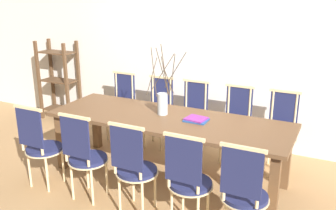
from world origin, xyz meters
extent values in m
plane|color=#A87F51|center=(0.00, 0.00, 0.00)|extent=(16.00, 16.00, 0.00)
cube|color=silver|center=(0.00, 1.31, 1.08)|extent=(12.00, 0.06, 2.15)
cube|color=brown|center=(0.00, 0.00, 0.71)|extent=(2.73, 0.91, 0.04)
cube|color=brown|center=(-1.26, -0.35, 0.35)|extent=(0.09, 0.09, 0.69)
cube|color=brown|center=(1.26, -0.35, 0.35)|extent=(0.09, 0.09, 0.69)
cube|color=brown|center=(-1.26, 0.35, 0.35)|extent=(0.09, 0.09, 0.69)
cube|color=brown|center=(1.26, 0.35, 0.35)|extent=(0.09, 0.09, 0.69)
cylinder|color=#1E234C|center=(-1.15, -0.74, 0.44)|extent=(0.39, 0.39, 0.04)
cylinder|color=beige|center=(-1.15, -0.74, 0.41)|extent=(0.41, 0.41, 0.01)
cylinder|color=beige|center=(-1.27, -0.61, 0.21)|extent=(0.03, 0.03, 0.42)
cylinder|color=beige|center=(-1.02, -0.61, 0.21)|extent=(0.03, 0.03, 0.42)
cylinder|color=beige|center=(-1.27, -0.87, 0.21)|extent=(0.03, 0.03, 0.42)
cylinder|color=beige|center=(-1.02, -0.87, 0.21)|extent=(0.03, 0.03, 0.42)
cylinder|color=beige|center=(-1.28, -0.91, 0.71)|extent=(0.03, 0.03, 0.51)
cylinder|color=beige|center=(-1.01, -0.91, 0.71)|extent=(0.03, 0.03, 0.51)
cube|color=#1E234C|center=(-1.15, -0.91, 0.73)|extent=(0.33, 0.02, 0.41)
cube|color=beige|center=(-1.15, -0.91, 0.95)|extent=(0.37, 0.03, 0.03)
cylinder|color=#1E234C|center=(-0.55, -0.74, 0.44)|extent=(0.39, 0.39, 0.04)
cylinder|color=beige|center=(-0.55, -0.74, 0.41)|extent=(0.41, 0.41, 0.01)
cylinder|color=beige|center=(-0.68, -0.61, 0.21)|extent=(0.03, 0.03, 0.42)
cylinder|color=beige|center=(-0.43, -0.61, 0.21)|extent=(0.03, 0.03, 0.42)
cylinder|color=beige|center=(-0.68, -0.87, 0.21)|extent=(0.03, 0.03, 0.42)
cylinder|color=beige|center=(-0.43, -0.87, 0.21)|extent=(0.03, 0.03, 0.42)
cylinder|color=beige|center=(-0.69, -0.91, 0.71)|extent=(0.03, 0.03, 0.51)
cylinder|color=beige|center=(-0.42, -0.91, 0.71)|extent=(0.03, 0.03, 0.51)
cube|color=#1E234C|center=(-0.55, -0.91, 0.73)|extent=(0.33, 0.02, 0.41)
cube|color=beige|center=(-0.55, -0.91, 0.95)|extent=(0.37, 0.03, 0.03)
cylinder|color=#1E234C|center=(0.03, -0.74, 0.44)|extent=(0.39, 0.39, 0.04)
cylinder|color=beige|center=(0.03, -0.74, 0.41)|extent=(0.41, 0.41, 0.01)
cylinder|color=beige|center=(-0.10, -0.61, 0.21)|extent=(0.03, 0.03, 0.42)
cylinder|color=beige|center=(0.16, -0.61, 0.21)|extent=(0.03, 0.03, 0.42)
cylinder|color=beige|center=(-0.10, -0.87, 0.21)|extent=(0.03, 0.03, 0.42)
cylinder|color=beige|center=(0.16, -0.87, 0.21)|extent=(0.03, 0.03, 0.42)
cylinder|color=beige|center=(-0.11, -0.91, 0.71)|extent=(0.03, 0.03, 0.51)
cylinder|color=beige|center=(0.17, -0.91, 0.71)|extent=(0.03, 0.03, 0.51)
cube|color=#1E234C|center=(0.03, -0.91, 0.73)|extent=(0.33, 0.02, 0.41)
cube|color=beige|center=(0.03, -0.91, 0.95)|extent=(0.37, 0.03, 0.03)
cylinder|color=#1E234C|center=(0.59, -0.74, 0.44)|extent=(0.39, 0.39, 0.04)
cylinder|color=beige|center=(0.59, -0.74, 0.41)|extent=(0.41, 0.41, 0.01)
cylinder|color=beige|center=(0.46, -0.61, 0.21)|extent=(0.03, 0.03, 0.42)
cylinder|color=beige|center=(0.71, -0.61, 0.21)|extent=(0.03, 0.03, 0.42)
cylinder|color=beige|center=(0.46, -0.87, 0.21)|extent=(0.03, 0.03, 0.42)
cylinder|color=beige|center=(0.45, -0.91, 0.71)|extent=(0.03, 0.03, 0.51)
cylinder|color=beige|center=(0.72, -0.91, 0.71)|extent=(0.03, 0.03, 0.51)
cube|color=#1E234C|center=(0.59, -0.91, 0.73)|extent=(0.33, 0.02, 0.41)
cube|color=beige|center=(0.59, -0.91, 0.95)|extent=(0.37, 0.03, 0.03)
cylinder|color=#1E234C|center=(1.09, -0.74, 0.44)|extent=(0.39, 0.39, 0.04)
cylinder|color=beige|center=(1.09, -0.74, 0.41)|extent=(0.41, 0.41, 0.01)
cylinder|color=beige|center=(0.96, -0.61, 0.21)|extent=(0.03, 0.03, 0.42)
cylinder|color=beige|center=(0.95, -0.91, 0.71)|extent=(0.03, 0.03, 0.51)
cylinder|color=beige|center=(1.22, -0.91, 0.71)|extent=(0.03, 0.03, 0.51)
cube|color=#1E234C|center=(1.09, -0.91, 0.73)|extent=(0.33, 0.02, 0.41)
cube|color=beige|center=(1.09, -0.91, 0.95)|extent=(0.37, 0.03, 0.03)
cylinder|color=#1E234C|center=(-1.15, 0.74, 0.44)|extent=(0.39, 0.39, 0.04)
cylinder|color=beige|center=(-1.15, 0.74, 0.41)|extent=(0.41, 0.41, 0.01)
cylinder|color=beige|center=(-1.02, 0.61, 0.21)|extent=(0.03, 0.03, 0.42)
cylinder|color=beige|center=(-1.27, 0.61, 0.21)|extent=(0.03, 0.03, 0.42)
cylinder|color=beige|center=(-1.02, 0.87, 0.21)|extent=(0.03, 0.03, 0.42)
cylinder|color=beige|center=(-1.27, 0.87, 0.21)|extent=(0.03, 0.03, 0.42)
cylinder|color=beige|center=(-1.01, 0.91, 0.71)|extent=(0.03, 0.03, 0.51)
cylinder|color=beige|center=(-1.28, 0.91, 0.71)|extent=(0.03, 0.03, 0.51)
cube|color=#1E234C|center=(-1.15, 0.91, 0.73)|extent=(0.33, 0.02, 0.41)
cube|color=beige|center=(-1.15, 0.91, 0.95)|extent=(0.37, 0.03, 0.03)
cylinder|color=#1E234C|center=(-0.54, 0.74, 0.44)|extent=(0.39, 0.39, 0.04)
cylinder|color=beige|center=(-0.54, 0.74, 0.41)|extent=(0.41, 0.41, 0.01)
cylinder|color=beige|center=(-0.41, 0.61, 0.21)|extent=(0.03, 0.03, 0.42)
cylinder|color=beige|center=(-0.67, 0.61, 0.21)|extent=(0.03, 0.03, 0.42)
cylinder|color=beige|center=(-0.41, 0.87, 0.21)|extent=(0.03, 0.03, 0.42)
cylinder|color=beige|center=(-0.67, 0.87, 0.21)|extent=(0.03, 0.03, 0.42)
cylinder|color=beige|center=(-0.40, 0.91, 0.71)|extent=(0.03, 0.03, 0.51)
cylinder|color=beige|center=(-0.68, 0.91, 0.71)|extent=(0.03, 0.03, 0.51)
cube|color=#1E234C|center=(-0.54, 0.91, 0.73)|extent=(0.33, 0.02, 0.41)
cube|color=beige|center=(-0.54, 0.91, 0.95)|extent=(0.37, 0.03, 0.03)
cylinder|color=#1E234C|center=(-0.03, 0.74, 0.44)|extent=(0.39, 0.39, 0.04)
cylinder|color=beige|center=(-0.03, 0.74, 0.41)|extent=(0.41, 0.41, 0.01)
cylinder|color=beige|center=(0.09, 0.61, 0.21)|extent=(0.03, 0.03, 0.42)
cylinder|color=beige|center=(-0.16, 0.61, 0.21)|extent=(0.03, 0.03, 0.42)
cylinder|color=beige|center=(0.09, 0.87, 0.21)|extent=(0.03, 0.03, 0.42)
cylinder|color=beige|center=(-0.16, 0.87, 0.21)|extent=(0.03, 0.03, 0.42)
cylinder|color=beige|center=(0.10, 0.91, 0.71)|extent=(0.03, 0.03, 0.51)
cylinder|color=beige|center=(-0.17, 0.91, 0.71)|extent=(0.03, 0.03, 0.51)
cube|color=#1E234C|center=(-0.03, 0.91, 0.73)|extent=(0.33, 0.02, 0.41)
cube|color=beige|center=(-0.03, 0.91, 0.95)|extent=(0.37, 0.03, 0.03)
cylinder|color=#1E234C|center=(0.55, 0.74, 0.44)|extent=(0.39, 0.39, 0.04)
cylinder|color=beige|center=(0.55, 0.74, 0.41)|extent=(0.41, 0.41, 0.01)
cylinder|color=beige|center=(0.68, 0.61, 0.21)|extent=(0.03, 0.03, 0.42)
cylinder|color=beige|center=(0.43, 0.61, 0.21)|extent=(0.03, 0.03, 0.42)
cylinder|color=beige|center=(0.68, 0.87, 0.21)|extent=(0.03, 0.03, 0.42)
cylinder|color=beige|center=(0.43, 0.87, 0.21)|extent=(0.03, 0.03, 0.42)
cylinder|color=beige|center=(0.69, 0.91, 0.71)|extent=(0.03, 0.03, 0.51)
cylinder|color=beige|center=(0.42, 0.91, 0.71)|extent=(0.03, 0.03, 0.51)
cube|color=#1E234C|center=(0.55, 0.91, 0.73)|extent=(0.33, 0.02, 0.41)
cube|color=beige|center=(0.55, 0.91, 0.95)|extent=(0.37, 0.03, 0.03)
cylinder|color=#1E234C|center=(1.10, 0.74, 0.44)|extent=(0.39, 0.39, 0.04)
cylinder|color=beige|center=(1.10, 0.74, 0.41)|extent=(0.41, 0.41, 0.01)
cylinder|color=beige|center=(1.23, 0.61, 0.21)|extent=(0.03, 0.03, 0.42)
cylinder|color=beige|center=(0.98, 0.61, 0.21)|extent=(0.03, 0.03, 0.42)
cylinder|color=beige|center=(1.23, 0.87, 0.21)|extent=(0.03, 0.03, 0.42)
cylinder|color=beige|center=(0.98, 0.87, 0.21)|extent=(0.03, 0.03, 0.42)
cylinder|color=beige|center=(1.24, 0.91, 0.71)|extent=(0.03, 0.03, 0.51)
cylinder|color=beige|center=(0.97, 0.91, 0.71)|extent=(0.03, 0.03, 0.51)
cube|color=#1E234C|center=(1.10, 0.91, 0.73)|extent=(0.33, 0.02, 0.41)
cube|color=beige|center=(1.10, 0.91, 0.95)|extent=(0.37, 0.03, 0.03)
cylinder|color=#B2BCC1|center=(-0.11, 0.09, 0.86)|extent=(0.12, 0.12, 0.24)
cylinder|color=#473828|center=(-0.17, 0.21, 1.19)|extent=(0.25, 0.12, 0.44)
cylinder|color=#473828|center=(-0.07, 0.06, 1.20)|extent=(0.06, 0.10, 0.44)
cylinder|color=#473828|center=(-0.04, 0.26, 1.21)|extent=(0.35, 0.16, 0.48)
cylinder|color=#473828|center=(-0.18, 0.02, 1.23)|extent=(0.15, 0.15, 0.51)
cylinder|color=#473828|center=(-0.03, 0.07, 1.14)|extent=(0.05, 0.18, 0.33)
cylinder|color=#473828|center=(-0.08, 0.06, 1.26)|extent=(0.06, 0.09, 0.57)
cylinder|color=#473828|center=(-0.08, 0.03, 1.24)|extent=(0.13, 0.08, 0.53)
cylinder|color=#473828|center=(-0.24, 0.09, 1.17)|extent=(0.01, 0.27, 0.38)
cylinder|color=#473828|center=(-0.02, 0.16, 1.21)|extent=(0.15, 0.20, 0.47)
cube|color=#234C8C|center=(0.32, 0.05, 0.74)|extent=(0.25, 0.19, 0.02)
cube|color=#842D8C|center=(0.31, 0.05, 0.76)|extent=(0.24, 0.22, 0.02)
cube|color=#513823|center=(-2.81, 0.92, 0.65)|extent=(0.04, 0.04, 1.30)
cube|color=#513823|center=(-2.23, 0.92, 0.65)|extent=(0.04, 0.04, 1.30)
cube|color=#513823|center=(-2.81, 1.22, 0.65)|extent=(0.04, 0.04, 1.30)
cube|color=#513823|center=(-2.23, 1.22, 0.65)|extent=(0.04, 0.04, 1.30)
cube|color=#513823|center=(-2.52, 1.07, 0.16)|extent=(0.58, 0.30, 0.02)
cube|color=#513823|center=(-2.52, 1.07, 0.65)|extent=(0.58, 0.30, 0.02)
cube|color=#513823|center=(-2.52, 1.07, 1.12)|extent=(0.58, 0.30, 0.02)
camera|label=1|loc=(1.72, -3.52, 2.13)|focal=40.00mm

